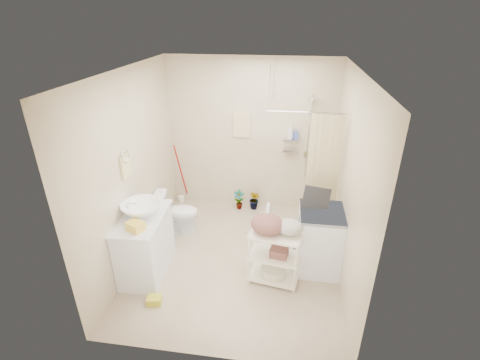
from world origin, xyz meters
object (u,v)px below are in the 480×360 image
(toilet, at_px, (177,212))
(washing_machine, at_px, (321,240))
(vanity, at_px, (145,244))
(laundry_rack, at_px, (275,252))

(toilet, xyz_separation_m, washing_machine, (2.18, -0.57, 0.10))
(vanity, xyz_separation_m, washing_machine, (2.30, 0.41, 0.02))
(laundry_rack, bearing_deg, washing_machine, 39.38)
(vanity, xyz_separation_m, laundry_rack, (1.70, 0.07, 0.01))
(toilet, distance_m, laundry_rack, 1.83)
(vanity, relative_size, toilet, 1.42)
(vanity, relative_size, laundry_rack, 1.11)
(vanity, xyz_separation_m, toilet, (0.12, 0.98, -0.09))
(toilet, height_order, washing_machine, washing_machine)
(toilet, xyz_separation_m, laundry_rack, (1.58, -0.91, 0.10))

